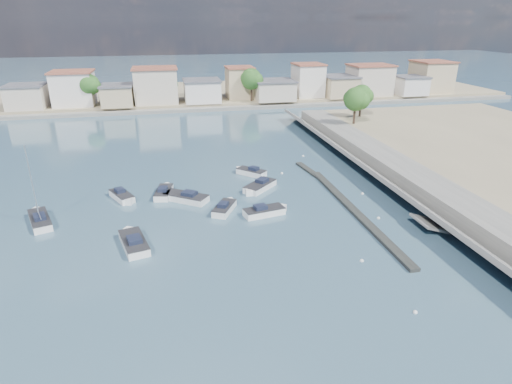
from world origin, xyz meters
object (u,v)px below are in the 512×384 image
motorboat_e (164,192)px  motorboat_h (266,211)px  motorboat_a (133,242)px  motorboat_g (123,197)px  motorboat_c (184,197)px  motorboat_b (225,208)px  sailboat (40,219)px  motorboat_f (250,172)px  motorboat_d (259,187)px

motorboat_e → motorboat_h: size_ratio=0.94×
motorboat_a → motorboat_g: same height
motorboat_a → motorboat_e: 12.92m
motorboat_c → motorboat_g: 7.54m
motorboat_b → sailboat: size_ratio=0.50×
motorboat_a → motorboat_f: same height
motorboat_a → motorboat_h: (14.36, 4.18, -0.00)m
motorboat_f → motorboat_g: 17.98m
motorboat_e → motorboat_h: bearing=-36.7°
motorboat_d → motorboat_e: size_ratio=1.01×
motorboat_h → sailboat: (-24.59, 3.14, 0.04)m
motorboat_a → motorboat_c: bearing=62.0°
motorboat_c → sailboat: size_ratio=0.64×
motorboat_e → motorboat_g: 5.04m
motorboat_d → motorboat_f: (0.03, 5.90, 0.00)m
motorboat_b → motorboat_h: (4.41, -1.98, 0.00)m
motorboat_e → motorboat_g: bearing=-174.4°
motorboat_b → motorboat_e: bearing=136.9°
motorboat_e → motorboat_f: 13.10m
motorboat_g → motorboat_d: bearing=-1.0°
motorboat_e → sailboat: (-13.37, -5.21, 0.04)m
motorboat_a → motorboat_e: (3.14, 12.53, -0.00)m
motorboat_f → motorboat_g: same height
motorboat_e → motorboat_f: (12.07, 5.11, -0.00)m
motorboat_b → motorboat_f: 12.62m
motorboat_a → sailboat: sailboat is taller
motorboat_d → motorboat_g: same height
motorboat_d → sailboat: sailboat is taller
motorboat_f → sailboat: sailboat is taller
motorboat_a → motorboat_c: 11.65m
motorboat_a → motorboat_b: bearing=31.7°
motorboat_b → motorboat_c: (-4.49, 4.13, 0.00)m
sailboat → motorboat_g: bearing=29.5°
motorboat_g → motorboat_h: (16.24, -7.86, -0.00)m
motorboat_d → motorboat_h: 7.60m
motorboat_h → motorboat_d: bearing=83.8°
motorboat_b → motorboat_c: 6.10m
motorboat_g → sailboat: sailboat is taller
motorboat_e → motorboat_f: same height
motorboat_d → motorboat_e: (-12.04, 0.79, 0.00)m
sailboat → motorboat_h: bearing=-7.3°
motorboat_b → motorboat_f: size_ratio=1.07×
motorboat_b → motorboat_c: size_ratio=0.78×
motorboat_f → sailboat: 27.45m
motorboat_h → motorboat_g: bearing=154.2°
motorboat_f → motorboat_g: bearing=-161.9°
motorboat_b → motorboat_e: 9.33m
motorboat_c → motorboat_f: same height
motorboat_f → motorboat_b: bearing=-114.6°
motorboat_g → motorboat_h: 18.04m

